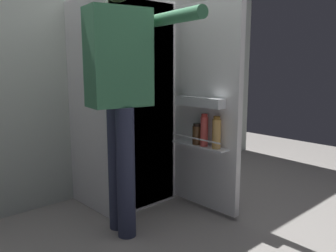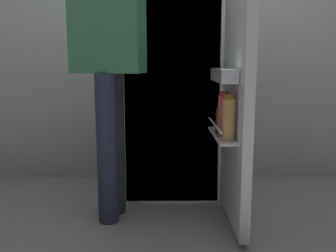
# 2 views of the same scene
# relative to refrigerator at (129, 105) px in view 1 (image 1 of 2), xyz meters

# --- Properties ---
(ground_plane) EXTENTS (6.53, 6.53, 0.00)m
(ground_plane) POSITION_rel_refrigerator_xyz_m (-0.03, -0.49, -0.81)
(ground_plane) COLOR gray
(kitchen_wall) EXTENTS (4.40, 0.10, 2.56)m
(kitchen_wall) POSITION_rel_refrigerator_xyz_m (-0.03, 0.40, 0.47)
(kitchen_wall) COLOR beige
(kitchen_wall) RESTS_ON ground_plane
(refrigerator) EXTENTS (0.69, 1.21, 1.61)m
(refrigerator) POSITION_rel_refrigerator_xyz_m (0.00, 0.00, 0.00)
(refrigerator) COLOR white
(refrigerator) RESTS_ON ground_plane
(person) EXTENTS (0.55, 0.77, 1.73)m
(person) POSITION_rel_refrigerator_xyz_m (-0.38, -0.43, 0.24)
(person) COLOR #2D334C
(person) RESTS_ON ground_plane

